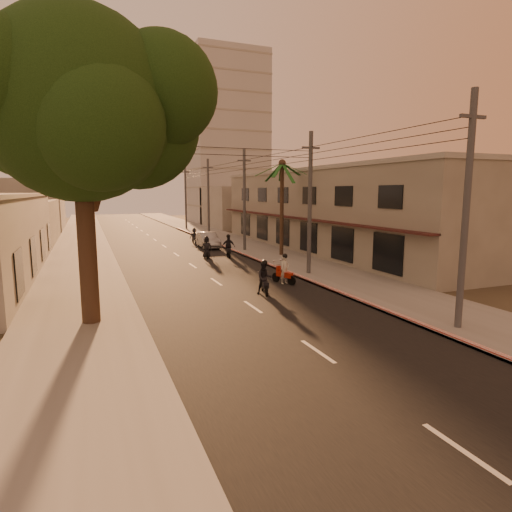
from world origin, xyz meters
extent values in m
plane|color=#383023|center=(0.00, 0.00, 0.00)|extent=(160.00, 160.00, 0.00)
cube|color=black|center=(0.00, 20.00, 0.01)|extent=(10.00, 140.00, 0.02)
cube|color=slate|center=(7.50, 20.00, 0.06)|extent=(5.00, 140.00, 0.12)
cube|color=slate|center=(-7.50, 20.00, 0.06)|extent=(5.00, 140.00, 0.12)
cube|color=#B52513|center=(5.10, 15.00, 0.10)|extent=(0.20, 60.00, 0.20)
cube|color=gray|center=(14.00, 18.00, 3.50)|extent=(8.00, 34.00, 7.00)
cube|color=#AAA79A|center=(14.00, 18.00, 7.15)|extent=(8.20, 34.20, 0.30)
cube|color=#381816|center=(9.70, 18.00, 3.10)|extent=(0.80, 34.00, 0.12)
cube|color=#B7B5B2|center=(16.00, 56.00, 14.00)|extent=(12.00, 12.00, 28.00)
cylinder|color=black|center=(-7.00, 2.00, 3.00)|extent=(0.70, 0.70, 6.00)
cylinder|color=black|center=(-6.20, 2.40, 6.00)|extent=(1.22, 2.17, 3.04)
cylinder|color=black|center=(-7.60, 1.70, 6.20)|extent=(1.31, 1.49, 2.73)
sphere|color=black|center=(-7.00, 2.00, 8.50)|extent=(7.20, 7.20, 7.20)
sphere|color=black|center=(-4.80, 3.00, 8.00)|extent=(5.20, 5.20, 5.20)
sphere|color=black|center=(-8.80, 2.80, 8.20)|extent=(4.80, 4.80, 4.80)
sphere|color=black|center=(-6.40, 0.20, 7.60)|extent=(4.60, 4.60, 4.60)
sphere|color=black|center=(-4.00, 1.50, 9.20)|extent=(4.40, 4.40, 4.40)
sphere|color=black|center=(-5.80, 4.40, 9.60)|extent=(4.40, 4.40, 4.40)
cylinder|color=black|center=(8.00, 16.00, 3.80)|extent=(0.32, 0.32, 7.60)
sphere|color=black|center=(8.00, 16.00, 7.60)|extent=(0.60, 0.60, 0.60)
cylinder|color=#38383A|center=(6.20, -4.00, 4.50)|extent=(0.26, 0.26, 9.00)
cube|color=#38383A|center=(6.20, -4.00, 8.00)|extent=(1.20, 0.12, 0.12)
cylinder|color=#38383A|center=(6.20, 8.00, 4.50)|extent=(0.26, 0.26, 9.00)
cube|color=#38383A|center=(6.20, 8.00, 8.00)|extent=(1.20, 0.12, 0.12)
cylinder|color=#38383A|center=(6.20, 20.00, 4.50)|extent=(0.26, 0.26, 9.00)
cube|color=#38383A|center=(6.20, 20.00, 8.00)|extent=(1.20, 0.12, 0.12)
cylinder|color=#38383A|center=(6.20, 32.00, 4.50)|extent=(0.26, 0.26, 9.00)
cube|color=#38383A|center=(6.20, 32.00, 8.00)|extent=(1.20, 0.12, 0.12)
cylinder|color=#38383A|center=(6.20, 44.00, 4.50)|extent=(0.26, 0.26, 9.00)
cube|color=#38383A|center=(6.20, 44.00, 8.00)|extent=(1.20, 0.12, 0.12)
cube|color=#AAA79A|center=(14.00, 45.00, 3.00)|extent=(8.00, 14.00, 6.00)
cube|color=#AAA79A|center=(-14.00, 34.00, 2.20)|extent=(8.00, 14.00, 4.40)
cube|color=#AAA79A|center=(-14.00, 52.00, 3.50)|extent=(8.00, 14.00, 7.00)
cylinder|color=black|center=(3.31, 6.72, 0.28)|extent=(0.30, 0.56, 0.56)
cylinder|color=black|center=(3.76, 5.55, 0.28)|extent=(0.30, 0.56, 0.56)
cube|color=#A71E0C|center=(3.56, 6.06, 0.55)|extent=(0.66, 1.13, 0.30)
cube|color=#A71E0C|center=(3.38, 6.53, 0.70)|extent=(0.32, 0.20, 0.60)
cylinder|color=silver|center=(3.34, 6.64, 1.05)|extent=(0.53, 0.24, 0.04)
imported|color=beige|center=(3.56, 6.06, 0.84)|extent=(0.89, 0.82, 1.69)
sphere|color=black|center=(3.56, 6.06, 1.64)|extent=(0.30, 0.30, 0.30)
sphere|color=silver|center=(3.08, 6.52, 1.30)|extent=(0.12, 0.12, 0.12)
sphere|color=silver|center=(3.61, 6.72, 1.30)|extent=(0.12, 0.12, 0.12)
cylinder|color=black|center=(1.68, 4.90, 0.29)|extent=(0.23, 0.58, 0.57)
cylinder|color=black|center=(1.39, 3.66, 0.29)|extent=(0.23, 0.58, 0.57)
cube|color=black|center=(1.52, 4.21, 0.56)|extent=(0.54, 1.16, 0.31)
cube|color=black|center=(1.63, 4.70, 0.71)|extent=(0.32, 0.17, 0.61)
cylinder|color=silver|center=(1.66, 4.82, 1.07)|extent=(0.55, 0.17, 0.04)
imported|color=black|center=(1.52, 4.21, 0.86)|extent=(1.12, 1.02, 1.71)
sphere|color=black|center=(1.52, 4.21, 1.66)|extent=(0.31, 0.31, 0.31)
cylinder|color=black|center=(3.84, 17.74, 0.30)|extent=(0.22, 0.60, 0.59)
cylinder|color=black|center=(3.58, 16.44, 0.30)|extent=(0.22, 0.60, 0.59)
cube|color=black|center=(3.69, 17.01, 0.58)|extent=(0.52, 1.20, 0.32)
cube|color=black|center=(3.80, 17.53, 0.74)|extent=(0.33, 0.17, 0.64)
cylinder|color=silver|center=(3.82, 17.65, 1.11)|extent=(0.58, 0.15, 0.04)
imported|color=black|center=(3.69, 17.01, 0.89)|extent=(1.21, 0.83, 1.78)
sphere|color=black|center=(3.69, 17.01, 1.73)|extent=(0.32, 0.32, 0.32)
cylinder|color=black|center=(2.05, 17.83, 0.29)|extent=(0.22, 0.58, 0.57)
cylinder|color=black|center=(1.78, 16.58, 0.29)|extent=(0.22, 0.58, 0.57)
cube|color=black|center=(1.90, 17.13, 0.56)|extent=(0.52, 1.16, 0.31)
cube|color=black|center=(2.01, 17.63, 0.71)|extent=(0.32, 0.16, 0.61)
cylinder|color=silver|center=(2.03, 17.75, 1.07)|extent=(0.56, 0.16, 0.04)
imported|color=black|center=(1.90, 17.13, 0.86)|extent=(1.06, 0.89, 1.71)
sphere|color=black|center=(1.90, 17.13, 1.66)|extent=(0.31, 0.31, 0.31)
cylinder|color=black|center=(3.33, 27.89, 0.26)|extent=(0.09, 0.51, 0.51)
cylinder|color=black|center=(3.33, 26.76, 0.26)|extent=(0.09, 0.51, 0.51)
cube|color=black|center=(3.33, 27.26, 0.50)|extent=(0.26, 1.00, 0.27)
cube|color=black|center=(3.33, 27.71, 0.64)|extent=(0.27, 0.09, 0.55)
cylinder|color=silver|center=(3.33, 27.82, 0.96)|extent=(0.50, 0.04, 0.04)
imported|color=black|center=(3.33, 27.26, 0.77)|extent=(1.00, 0.58, 1.53)
sphere|color=black|center=(3.33, 27.26, 1.48)|extent=(0.27, 0.27, 0.27)
imported|color=gray|center=(3.70, 23.25, 0.74)|extent=(2.06, 4.67, 1.48)
camera|label=1|loc=(-6.98, -15.96, 5.32)|focal=30.00mm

